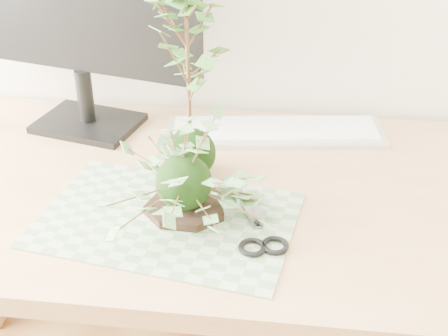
{
  "coord_description": "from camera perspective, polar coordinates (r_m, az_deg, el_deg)",
  "views": [
    {
      "loc": [
        0.12,
        0.21,
        1.4
      ],
      "look_at": [
        0.0,
        1.14,
        0.84
      ],
      "focal_mm": 50.0,
      "sensor_mm": 36.0,
      "label": 1
    }
  ],
  "objects": [
    {
      "name": "desk",
      "position": [
        1.27,
        -0.58,
        -5.12
      ],
      "size": [
        1.6,
        0.7,
        0.74
      ],
      "color": "tan",
      "rests_on": "ground_plane"
    },
    {
      "name": "cutting_mat",
      "position": [
        1.13,
        -5.23,
        -4.7
      ],
      "size": [
        0.5,
        0.37,
        0.0
      ],
      "primitive_type": "cube",
      "rotation": [
        0.0,
        0.0,
        -0.16
      ],
      "color": "#5E8757",
      "rests_on": "desk"
    },
    {
      "name": "stone_dish",
      "position": [
        1.14,
        -3.59,
        -3.8
      ],
      "size": [
        0.16,
        0.16,
        0.01
      ],
      "primitive_type": "cylinder",
      "rotation": [
        0.0,
        0.0,
        -0.04
      ],
      "color": "black",
      "rests_on": "cutting_mat"
    },
    {
      "name": "ivy_kokedama",
      "position": [
        1.08,
        -3.77,
        0.81
      ],
      "size": [
        0.36,
        0.36,
        0.2
      ],
      "rotation": [
        0.0,
        0.0,
        -0.3
      ],
      "color": "black",
      "rests_on": "stone_dish"
    },
    {
      "name": "maple_kokedama",
      "position": [
        1.14,
        -3.4,
        12.09
      ],
      "size": [
        0.25,
        0.25,
        0.42
      ],
      "rotation": [
        0.0,
        0.0,
        0.12
      ],
      "color": "black",
      "rests_on": "desk"
    },
    {
      "name": "keyboard",
      "position": [
        1.41,
        4.69,
        3.38
      ],
      "size": [
        0.5,
        0.21,
        0.02
      ],
      "rotation": [
        0.0,
        0.0,
        0.13
      ],
      "color": "silver",
      "rests_on": "desk"
    },
    {
      "name": "monitor",
      "position": [
        1.39,
        -13.46,
        14.48
      ],
      "size": [
        0.55,
        0.21,
        0.5
      ],
      "rotation": [
        0.0,
        0.0,
        -0.23
      ],
      "color": "black",
      "rests_on": "desk"
    },
    {
      "name": "scissors",
      "position": [
        1.08,
        3.03,
        -6.35
      ],
      "size": [
        0.1,
        0.2,
        0.01
      ],
      "rotation": [
        0.0,
        0.0,
        0.25
      ],
      "color": "gray",
      "rests_on": "cutting_mat"
    }
  ]
}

